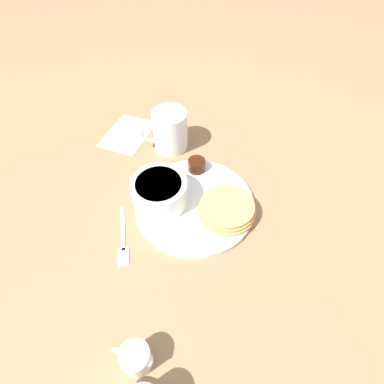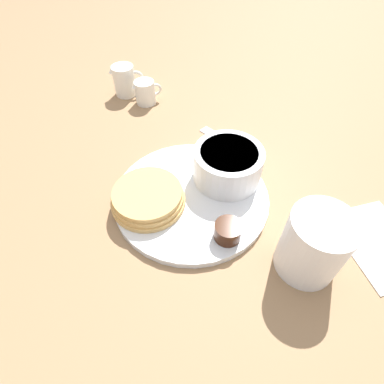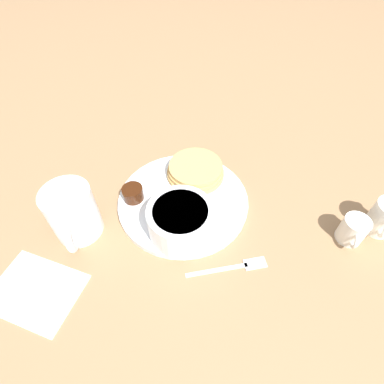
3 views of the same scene
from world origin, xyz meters
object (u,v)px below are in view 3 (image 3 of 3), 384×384
Objects in this scene: plate at (183,201)px; coffee_mug at (73,214)px; creamer_pitcher_near at (353,230)px; creamer_pitcher_far at (384,217)px; fork at (236,267)px; bowl at (181,220)px.

plate is 0.20m from coffee_mug.
coffee_mug is at bearing 18.61° from creamer_pitcher_near.
fork is (0.22, 0.16, -0.03)m from creamer_pitcher_far.
plate is 0.08m from bowl.
coffee_mug is 0.48m from creamer_pitcher_near.
creamer_pitcher_near is at bearing -174.74° from plate.
coffee_mug reaches higher than plate.
creamer_pitcher_near is (-0.28, -0.10, -0.02)m from bowl.
creamer_pitcher_near is at bearing -161.39° from coffee_mug.
coffee_mug is 1.64× the size of creamer_pitcher_near.
coffee_mug reaches higher than creamer_pitcher_near.
creamer_pitcher_far is 0.28m from fork.
creamer_pitcher_near is (-0.46, -0.15, -0.02)m from coffee_mug.
creamer_pitcher_far is (-0.05, -0.04, 0.01)m from creamer_pitcher_near.
creamer_pitcher_far reaches higher than creamer_pitcher_near.
plate is at bearing -140.31° from coffee_mug.
coffee_mug is at bearing 18.20° from bowl.
creamer_pitcher_near is at bearing -143.89° from fork.
plate is 0.31m from creamer_pitcher_near.
creamer_pitcher_far is (-0.35, -0.07, 0.03)m from plate.
bowl and creamer_pitcher_far have the same top height.
plate is at bearing -71.08° from bowl.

